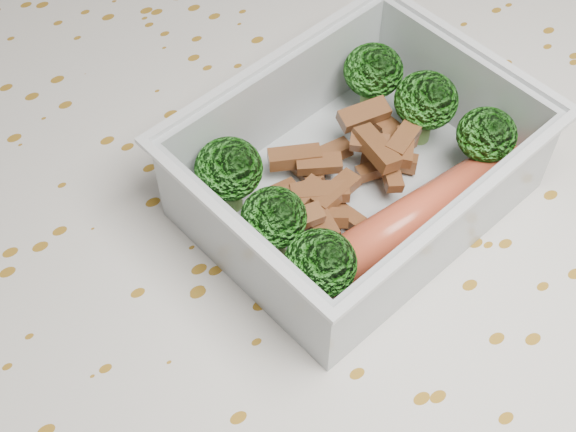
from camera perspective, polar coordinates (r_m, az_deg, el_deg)
dining_table at (r=0.55m, az=-0.59°, el=-7.29°), size 1.40×0.90×0.75m
tablecloth at (r=0.51m, az=-0.63°, el=-4.54°), size 1.46×0.96×0.19m
lunch_container at (r=0.48m, az=4.92°, el=2.85°), size 0.22×0.19×0.07m
broccoli_florets at (r=0.47m, az=4.47°, el=4.20°), size 0.18×0.14×0.05m
meat_pile at (r=0.49m, az=4.12°, el=3.28°), size 0.11×0.08×0.03m
sausage at (r=0.47m, az=8.94°, el=-0.13°), size 0.17×0.04×0.03m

